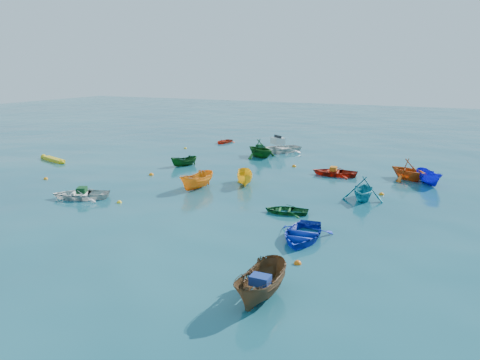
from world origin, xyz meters
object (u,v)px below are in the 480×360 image
at_px(kayak_yellow, 54,161).
at_px(motorboat_white, 278,152).
at_px(dinghy_white_near, 81,198).
at_px(dinghy_blue_se, 302,239).

height_order(kayak_yellow, motorboat_white, motorboat_white).
bearing_deg(kayak_yellow, motorboat_white, -34.21).
bearing_deg(motorboat_white, dinghy_white_near, -66.47).
bearing_deg(motorboat_white, kayak_yellow, -103.84).
height_order(dinghy_blue_se, motorboat_white, motorboat_white).
bearing_deg(kayak_yellow, dinghy_white_near, -108.57).
bearing_deg(motorboat_white, dinghy_blue_se, -27.82).
xyz_separation_m(dinghy_white_near, kayak_yellow, (-10.90, 7.99, 0.00)).
bearing_deg(dinghy_blue_se, kayak_yellow, 156.03).
relative_size(dinghy_blue_se, motorboat_white, 0.78).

